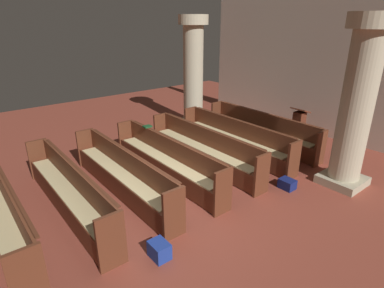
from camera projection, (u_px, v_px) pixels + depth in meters
The scene contains 15 objects.
ground_plane at pixel (172, 203), 6.32m from camera, with size 19.20×19.20×0.00m, color brown.
back_wall at pixel (342, 63), 9.04m from camera, with size 10.00×0.16×4.50m, color silver.
pew_row_0 at pixel (261, 129), 9.12m from camera, with size 3.78×0.47×0.91m.
pew_row_1 at pixel (234, 137), 8.47m from camera, with size 3.78×0.46×0.91m.
pew_row_2 at pixel (203, 147), 7.82m from camera, with size 3.78×0.47×0.91m.
pew_row_3 at pixel (166, 158), 7.17m from camera, with size 3.78×0.46×0.91m.
pew_row_4 at pixel (122, 172), 6.52m from camera, with size 3.78×0.46×0.91m.
pew_row_5 at pixel (68, 189), 5.87m from camera, with size 3.78×0.47×0.91m.
pew_row_6 at pixel (1, 210), 5.22m from camera, with size 3.78×0.46×0.91m.
pillar_aisle_side at pixel (357, 103), 6.39m from camera, with size 0.94×0.94×3.57m.
pillar_far_side at pixel (193, 71), 10.31m from camera, with size 0.94×0.94×3.57m.
lectern at pixel (298, 129), 9.22m from camera, with size 0.48×0.45×1.08m.
hymn_book at pixel (147, 126), 7.90m from camera, with size 0.17×0.20×0.03m, color #194723.
kneeler_box_blue at pixel (159, 250), 4.84m from camera, with size 0.33×0.26×0.27m, color navy.
kneeler_box_navy at pixel (287, 184), 6.84m from camera, with size 0.33×0.26×0.21m, color navy.
Camera 1 is at (4.48, -3.10, 3.44)m, focal length 29.52 mm.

